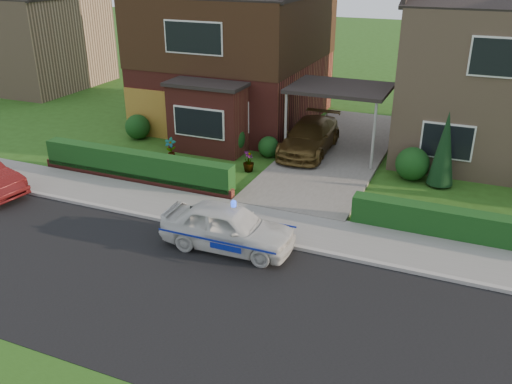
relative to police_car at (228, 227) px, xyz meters
The scene contains 23 objects.
ground 2.59m from the police_car, 72.95° to the right, with size 120.00×120.00×0.00m, color #254C14.
road 2.59m from the police_car, 72.95° to the right, with size 60.00×6.00×0.02m, color black.
kerb 1.14m from the police_car, 41.46° to the left, with size 60.00×0.16×0.12m, color #9E9993.
sidewalk 1.94m from the police_car, 66.59° to the left, with size 60.00×2.00×0.10m, color slate.
driveway 8.65m from the police_car, 85.11° to the left, with size 3.80×12.00×0.12m, color #666059.
house_left 12.96m from the police_car, 113.69° to the left, with size 7.50×9.53×7.25m.
house_right 13.65m from the police_car, 60.59° to the left, with size 7.50×8.06×7.25m.
carport_link 8.82m from the police_car, 85.08° to the left, with size 3.80×3.00×2.77m.
garage_door 10.67m from the police_car, 134.82° to the left, with size 2.20×0.10×2.10m, color #8F581F.
dwarf_wall 5.85m from the police_car, 150.20° to the left, with size 7.70×0.25×0.36m, color maroon.
hedge_left 5.95m from the police_car, 148.94° to the left, with size 7.50×0.55×0.90m, color #123A15.
hedge_right 7.20m from the police_car, 24.29° to the left, with size 7.50×0.55×0.80m, color #123A15.
shrub_left_far 10.52m from the police_car, 137.56° to the left, with size 1.08×1.08×1.08m, color #123A15.
shrub_left_mid 7.63m from the police_car, 115.32° to the left, with size 1.32×1.32×1.32m, color #123A15.
shrub_left_near 7.39m from the police_car, 103.01° to the left, with size 0.84×0.84×0.84m, color #123A15.
shrub_right_near 8.03m from the police_car, 60.65° to the left, with size 1.20×1.20×1.20m, color #123A15.
conifer_a 8.43m from the police_car, 54.03° to the left, with size 0.90×0.90×2.60m, color black.
neighbour_left 23.66m from the police_car, 144.78° to the left, with size 6.50×7.00×5.20m, color #9E7D60.
police_car is the anchor object (origin of this frame).
driveway_car 8.12m from the police_car, 91.86° to the left, with size 1.75×4.30×1.25m, color brown.
potted_plant_a 7.46m from the police_car, 133.21° to the left, with size 0.45×0.31×0.86m, color gray.
potted_plant_b 4.13m from the police_car, 115.36° to the left, with size 0.32×0.40×0.72m, color gray.
potted_plant_c 5.72m from the police_car, 107.99° to the left, with size 0.43×0.43×0.76m, color gray.
Camera 1 is at (5.08, -9.37, 7.53)m, focal length 38.00 mm.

